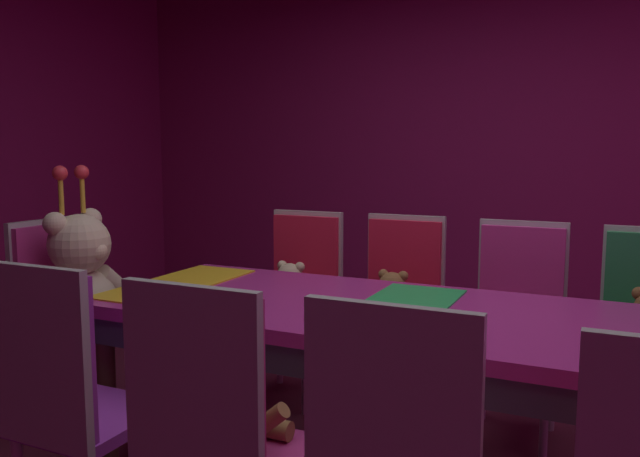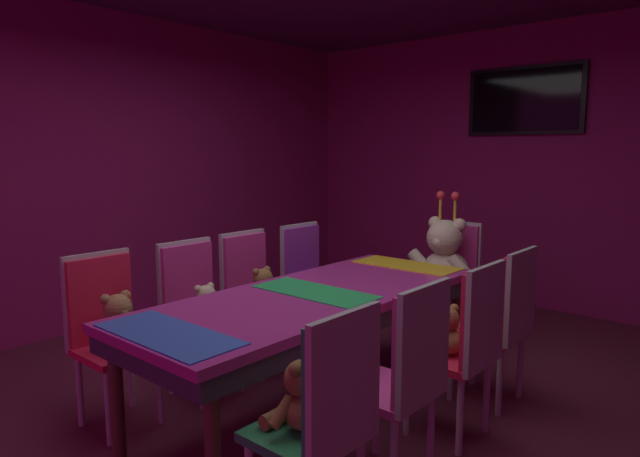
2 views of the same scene
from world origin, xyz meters
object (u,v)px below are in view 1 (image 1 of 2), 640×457
teddy_left_2 (239,407)px  chair_left_3 (59,385)px  teddy_right_2 (392,302)px  banquet_table (401,331)px  throne_chair (58,300)px  chair_right_3 (302,284)px  chair_right_2 (401,292)px  teddy_right_3 (289,292)px  king_teddy_bear (82,280)px  chair_left_2 (210,422)px  chair_right_1 (519,305)px  teddy_left_1 (417,443)px

teddy_left_2 → chair_left_3: 0.59m
chair_left_3 → teddy_right_2: (1.54, -0.56, -0.02)m
banquet_table → throne_chair: throne_chair is taller
teddy_left_2 → chair_right_3: bearing=20.5°
chair_right_3 → teddy_left_2: bearing=20.5°
chair_right_2 → throne_chair: (-0.86, 1.45, 0.00)m
banquet_table → chair_right_2: chair_right_2 is taller
teddy_right_3 → chair_left_3: bearing=-0.2°
chair_left_3 → chair_right_3: same height
chair_right_2 → king_teddy_bear: 1.55m
banquet_table → teddy_right_3: size_ratio=8.03×
teddy_right_2 → chair_left_2: bearing=0.9°
chair_right_1 → teddy_right_3: size_ratio=3.33×
teddy_left_1 → teddy_left_2: 0.52m
teddy_left_2 → king_teddy_bear: king_teddy_bear is taller
teddy_left_1 → king_teddy_bear: 1.96m
chair_right_2 → chair_left_2: bearing=0.8°
chair_right_1 → chair_right_3: 1.14m
chair_left_3 → chair_right_1: 2.02m
banquet_table → chair_left_2: size_ratio=2.41×
chair_left_2 → king_teddy_bear: size_ratio=1.25×
teddy_left_2 → king_teddy_bear: bearing=61.8°
teddy_left_1 → chair_left_3: bearing=97.2°
banquet_table → chair_right_3: (0.83, 0.83, -0.06)m
teddy_left_1 → chair_left_2: size_ratio=0.29×
chair_left_2 → king_teddy_bear: bearing=57.1°
chair_left_3 → chair_right_2: same height
teddy_left_2 → teddy_right_3: 1.51m
chair_left_2 → chair_right_1: same height
chair_left_2 → teddy_left_2: bearing=0.0°
teddy_left_2 → banquet_table: bearing=-19.8°
teddy_right_2 → king_teddy_bear: 1.48m
teddy_left_2 → chair_right_3: (1.54, 0.58, 0.01)m
banquet_table → chair_right_2: size_ratio=2.41×
teddy_left_1 → throne_chair: (0.68, 2.00, 0.02)m
teddy_right_2 → chair_right_1: bearing=101.9°
banquet_table → teddy_right_3: 1.08m
chair_right_3 → teddy_right_2: bearing=77.9°
chair_left_3 → teddy_right_2: size_ratio=3.41×
teddy_left_2 → throne_chair: size_ratio=0.31×
chair_left_2 → chair_left_3: 0.58m
chair_right_2 → teddy_right_2: 0.14m
king_teddy_bear → chair_right_3: bearing=48.5°
teddy_left_1 → throne_chair: throne_chair is taller
teddy_left_1 → throne_chair: 2.11m
teddy_left_2 → throne_chair: (0.71, 1.48, 0.01)m
teddy_left_1 → teddy_right_3: (1.37, 1.10, 0.01)m
banquet_table → chair_right_1: (0.84, -0.31, -0.06)m
chair_right_2 → chair_right_3: 0.55m
chair_left_3 → chair_left_2: bearing=-92.5°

